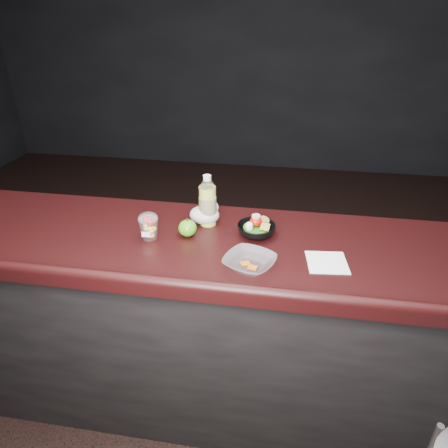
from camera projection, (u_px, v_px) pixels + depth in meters
The scene contains 10 objects.
ground at pixel (199, 443), 2.02m from camera, with size 8.00×8.00×0.00m, color black.
room_shell at pixel (180, 50), 1.13m from camera, with size 8.00×8.00×8.00m.
counter at pixel (209, 326), 2.03m from camera, with size 4.06×0.71×1.02m.
lemonade_bottle at pixel (208, 204), 1.87m from camera, with size 0.08×0.08×0.25m.
fruit_cup at pixel (149, 226), 1.77m from camera, with size 0.09×0.09×0.13m.
green_apple at pixel (188, 228), 1.80m from camera, with size 0.08×0.08×0.09m.
plastic_bag at pixel (206, 214), 1.91m from camera, with size 0.14×0.12×0.11m.
snack_bowl at pixel (256, 229), 1.81m from camera, with size 0.22×0.22×0.09m.
takeout_bowl at pixel (250, 263), 1.59m from camera, with size 0.26×0.26×0.05m.
paper_napkin at pixel (327, 262), 1.63m from camera, with size 0.16×0.16×0.00m, color white.
Camera 1 is at (0.32, -1.19, 1.95)m, focal length 32.00 mm.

